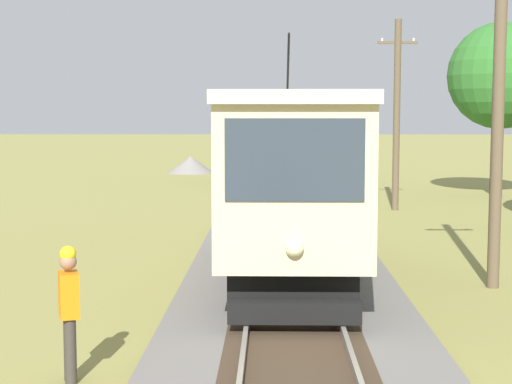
# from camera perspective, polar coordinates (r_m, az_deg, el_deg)

# --- Properties ---
(red_tram) EXTENTS (2.60, 8.54, 4.79)m
(red_tram) POSITION_cam_1_polar(r_m,az_deg,el_deg) (16.36, 2.32, 1.01)
(red_tram) COLOR beige
(red_tram) RESTS_ON rail_right
(freight_car) EXTENTS (2.40, 5.20, 2.31)m
(freight_car) POSITION_cam_1_polar(r_m,az_deg,el_deg) (41.99, 1.61, 2.88)
(freight_car) COLOR #384C33
(freight_car) RESTS_ON rail_right
(utility_pole_near_tram) EXTENTS (1.40, 0.31, 6.79)m
(utility_pole_near_tram) POSITION_cam_1_polar(r_m,az_deg,el_deg) (16.81, 16.39, 5.34)
(utility_pole_near_tram) COLOR brown
(utility_pole_near_tram) RESTS_ON ground
(utility_pole_mid) EXTENTS (1.40, 0.30, 6.75)m
(utility_pole_mid) POSITION_cam_1_polar(r_m,az_deg,el_deg) (29.73, 9.70, 5.41)
(utility_pole_mid) COLOR brown
(utility_pole_mid) RESTS_ON ground
(gravel_pile) EXTENTS (2.73, 2.73, 0.97)m
(gravel_pile) POSITION_cam_1_polar(r_m,az_deg,el_deg) (47.88, -4.54, 1.90)
(gravel_pile) COLOR gray
(gravel_pile) RESTS_ON ground
(track_worker) EXTENTS (0.35, 0.44, 1.78)m
(track_worker) POSITION_cam_1_polar(r_m,az_deg,el_deg) (10.94, -12.80, -7.79)
(track_worker) COLOR #38332D
(track_worker) RESTS_ON ground
(tree_right_near) EXTENTS (4.36, 4.36, 7.17)m
(tree_right_near) POSITION_cam_1_polar(r_m,az_deg,el_deg) (35.44, 16.60, 7.70)
(tree_right_near) COLOR #4C3823
(tree_right_near) RESTS_ON ground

